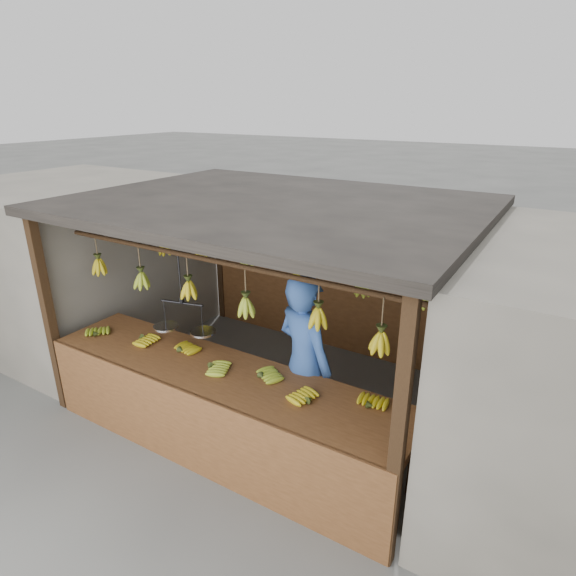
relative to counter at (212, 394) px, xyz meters
The scene contains 8 objects.
ground 1.43m from the counter, 92.82° to the left, with size 80.00×80.00×0.00m, color #5B5B57.
stall 2.01m from the counter, 92.23° to the left, with size 4.30×3.30×2.40m.
neighbor_left 3.89m from the counter, 161.34° to the left, with size 3.00×3.00×2.30m, color slate.
counter is the anchor object (origin of this frame).
hanging_bananas 1.54m from the counter, 92.94° to the left, with size 3.57×2.23×0.37m.
balance_scale 0.77m from the counter, 155.72° to the left, with size 0.67×0.35×0.83m.
vendor 0.96m from the counter, 43.26° to the left, with size 0.69×0.45×1.89m, color #3359A5.
bag_bundles 3.21m from the counter, 54.00° to the left, with size 0.08×0.26×1.28m.
Camera 1 is at (2.77, -4.26, 3.38)m, focal length 30.00 mm.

